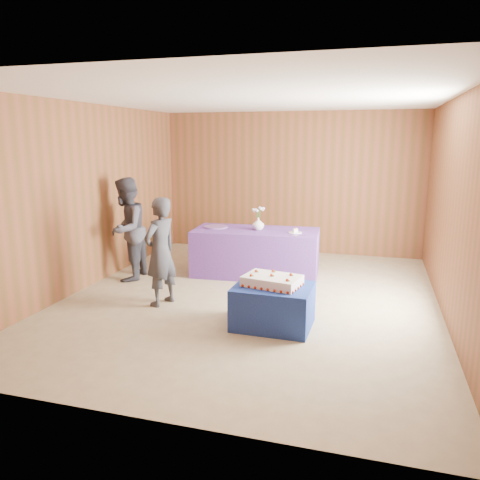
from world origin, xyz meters
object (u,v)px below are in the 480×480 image
at_px(cake_table, 273,306).
at_px(vase, 258,224).
at_px(serving_table, 256,252).
at_px(sheet_cake, 272,281).
at_px(guest_left, 160,252).
at_px(guest_right, 127,229).

xyz_separation_m(cake_table, vase, (-0.69, 2.05, 0.60)).
height_order(serving_table, sheet_cake, serving_table).
relative_size(sheet_cake, guest_left, 0.51).
xyz_separation_m(serving_table, guest_left, (-0.87, -1.71, 0.35)).
bearing_deg(cake_table, guest_right, 155.73).
height_order(sheet_cake, vase, vase).
bearing_deg(sheet_cake, vase, 119.36).
bearing_deg(guest_right, vase, 106.07).
bearing_deg(cake_table, vase, 110.06).
bearing_deg(guest_left, guest_right, -113.76).
xyz_separation_m(guest_left, guest_right, (-1.01, 0.91, 0.08)).
relative_size(sheet_cake, vase, 3.74).
relative_size(cake_table, sheet_cake, 1.21).
relative_size(vase, guest_left, 0.14).
height_order(vase, guest_left, guest_left).
height_order(serving_table, guest_right, guest_right).
height_order(serving_table, vase, vase).
bearing_deg(vase, guest_left, -117.86).
bearing_deg(vase, guest_right, -157.33).
distance_m(serving_table, guest_left, 1.95).
distance_m(serving_table, guest_right, 2.08).
relative_size(serving_table, guest_left, 1.38).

